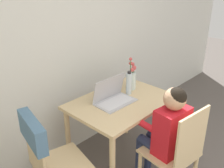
{
  "coord_description": "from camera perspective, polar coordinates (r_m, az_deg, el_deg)",
  "views": [
    {
      "loc": [
        -1.53,
        0.19,
        1.9
      ],
      "look_at": [
        0.08,
        1.71,
        0.9
      ],
      "focal_mm": 42.0,
      "sensor_mm": 36.0,
      "label": 1
    }
  ],
  "objects": [
    {
      "name": "chair_occupied",
      "position": [
        2.32,
        13.75,
        -14.54
      ],
      "size": [
        0.44,
        0.44,
        0.92
      ],
      "rotation": [
        0.0,
        0.0,
        3.03
      ],
      "color": "#D6B784",
      "rests_on": "ground_plane"
    },
    {
      "name": "flower_vase",
      "position": [
        2.72,
        4.32,
        1.3
      ],
      "size": [
        0.09,
        0.09,
        0.35
      ],
      "color": "silver",
      "rests_on": "dining_table"
    },
    {
      "name": "chair_spare",
      "position": [
        2.1,
        -14.41,
        -14.03
      ],
      "size": [
        0.51,
        0.48,
        0.93
      ],
      "rotation": [
        0.0,
        0.0,
        1.36
      ],
      "color": "#D6B784",
      "rests_on": "ground_plane"
    },
    {
      "name": "person_seated",
      "position": [
        2.26,
        11.75,
        -9.38
      ],
      "size": [
        0.34,
        0.45,
        1.06
      ],
      "rotation": [
        0.0,
        0.0,
        3.03
      ],
      "color": "red",
      "rests_on": "ground_plane"
    },
    {
      "name": "laptop",
      "position": [
        2.48,
        0.21,
        -2.7
      ],
      "size": [
        0.39,
        0.25,
        0.24
      ],
      "rotation": [
        0.0,
        0.0,
        -0.03
      ],
      "color": "#B2B2B7",
      "rests_on": "dining_table"
    },
    {
      "name": "wall_back",
      "position": [
        2.63,
        -9.52,
        9.51
      ],
      "size": [
        6.4,
        0.05,
        2.5
      ],
      "color": "silver",
      "rests_on": "ground_plane"
    },
    {
      "name": "water_bottle",
      "position": [
        2.61,
        3.7,
        0.14
      ],
      "size": [
        0.06,
        0.06,
        0.24
      ],
      "color": "silver",
      "rests_on": "dining_table"
    },
    {
      "name": "dining_table",
      "position": [
        2.58,
        2.02,
        -5.73
      ],
      "size": [
        0.98,
        0.7,
        0.72
      ],
      "color": "#D6B784",
      "rests_on": "ground_plane"
    }
  ]
}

